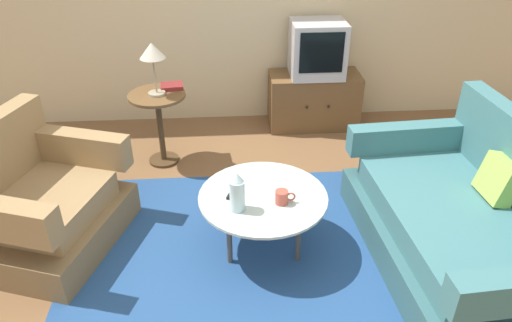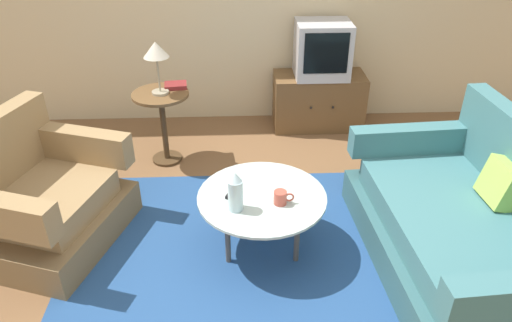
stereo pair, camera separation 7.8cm
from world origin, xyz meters
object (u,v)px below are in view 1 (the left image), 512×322
Objects in this scene: tv_stand at (314,100)px; vase at (237,192)px; couch at (465,224)px; book at (172,86)px; coffee_table at (263,200)px; table_lamp at (152,54)px; side_table at (159,114)px; mug at (282,197)px; tv_remote_dark at (234,192)px; armchair at (41,205)px; television at (317,49)px.

tv_stand is 3.32× the size of vase.
couch is 2.14m from tv_stand.
book is (-0.50, 1.47, 0.10)m from vase.
couch is 6.54× the size of vase.
coffee_table is 1.56m from table_lamp.
side_table is 3.21× the size of book.
vase reaches higher than coffee_table.
vase is at bearing -170.91° from mug.
table_lamp is at bearing 51.90° from couch.
vase is (-0.17, -0.13, 0.16)m from coffee_table.
coffee_table is 1.30× the size of side_table.
vase is at bearing -141.46° from coffee_table.
tv_remote_dark is (0.60, -1.18, -0.01)m from side_table.
armchair is 9.17× the size of mug.
armchair is at bearing 170.57° from mug.
vase reaches higher than book.
television reaches higher than book.
couch is 1.50m from tv_remote_dark.
tv_stand reaches higher than mug.
side_table is 1.49m from vase.
vase is at bearing 83.42° from couch.
tv_remote_dark is (0.60, -1.17, -0.55)m from table_lamp.
coffee_table is at bearing -109.96° from tv_stand.
television is at bearing 13.69° from book.
tv_stand is at bearing 23.12° from side_table.
mug is 0.33m from tv_remote_dark.
mug is at bearing 88.72° from tv_remote_dark.
tv_stand is 2.01m from mug.
vase is 1.55× the size of tv_remote_dark.
book is at bearing 45.06° from side_table.
tv_remote_dark is (-0.30, 0.13, -0.04)m from mug.
book is at bearing 108.68° from vase.
television is at bearing 22.60° from side_table.
mug is (-1.18, 0.12, 0.19)m from couch.
television is 2.14m from vase.
vase is at bearing -112.98° from tv_stand.
couch is 13.35× the size of mug.
couch reaches higher than mug.
tv_stand is at bearing 176.57° from tv_remote_dark.
side_table is at bearing 124.56° from mug.
book is (-1.33, -0.49, -0.13)m from television.
side_table is 0.73× the size of tv_stand.
table_lamp reaches higher than couch.
tv_remote_dark is 0.85× the size of book.
table_lamp is (0.71, 1.03, 0.69)m from armchair.
vase is at bearing -77.64° from book.
coffee_table is 3.16× the size of vase.
table_lamp reaches higher than book.
vase is at bearing -65.50° from side_table.
television is at bearing 22.88° from table_lamp.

